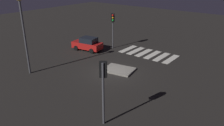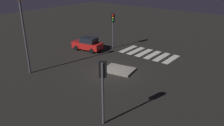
% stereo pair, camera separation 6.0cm
% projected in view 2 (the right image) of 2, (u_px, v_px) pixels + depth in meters
% --- Properties ---
extents(ground_plane, '(80.00, 80.00, 0.00)m').
position_uv_depth(ground_plane, '(112.00, 73.00, 21.33)').
color(ground_plane, black).
extents(traffic_island, '(3.16, 2.60, 0.18)m').
position_uv_depth(traffic_island, '(119.00, 70.00, 21.76)').
color(traffic_island, gray).
rests_on(traffic_island, ground).
extents(car_red, '(3.88, 2.21, 1.62)m').
position_uv_depth(car_red, '(88.00, 44.00, 27.28)').
color(car_red, red).
rests_on(car_red, ground).
extents(traffic_light_east, '(0.54, 0.53, 4.36)m').
position_uv_depth(traffic_light_east, '(113.00, 22.00, 26.99)').
color(traffic_light_east, '#47474C').
rests_on(traffic_light_east, ground).
extents(traffic_light_west, '(0.54, 0.53, 4.14)m').
position_uv_depth(traffic_light_west, '(103.00, 78.00, 13.11)').
color(traffic_light_west, '#47474C').
rests_on(traffic_light_west, ground).
extents(street_lamp, '(0.56, 0.56, 7.20)m').
position_uv_depth(street_lamp, '(23.00, 21.00, 19.43)').
color(street_lamp, '#47474C').
rests_on(street_lamp, ground).
extents(crosswalk_near, '(6.45, 3.20, 0.02)m').
position_uv_depth(crosswalk_near, '(148.00, 54.00, 26.28)').
color(crosswalk_near, silver).
rests_on(crosswalk_near, ground).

